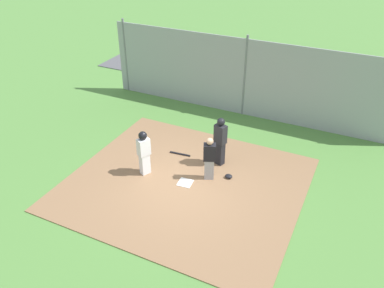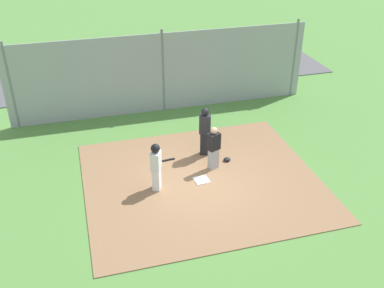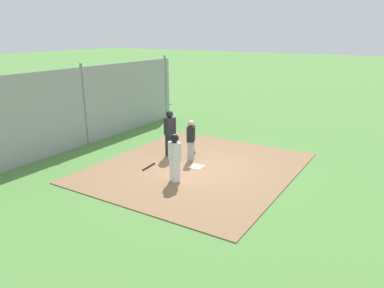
{
  "view_description": "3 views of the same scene",
  "coord_description": "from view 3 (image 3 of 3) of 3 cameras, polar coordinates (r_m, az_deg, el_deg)",
  "views": [
    {
      "loc": [
        -4.49,
        8.82,
        7.62
      ],
      "look_at": [
        0.2,
        -0.9,
        0.93
      ],
      "focal_mm": 36.57,
      "sensor_mm": 36.0,
      "label": 1
    },
    {
      "loc": [
        3.39,
        11.05,
        8.0
      ],
      "look_at": [
        0.08,
        -0.82,
        0.89
      ],
      "focal_mm": 41.82,
      "sensor_mm": 36.0,
      "label": 2
    },
    {
      "loc": [
        10.17,
        6.09,
        4.56
      ],
      "look_at": [
        0.11,
        -0.11,
        0.88
      ],
      "focal_mm": 33.93,
      "sensor_mm": 36.0,
      "label": 3
    }
  ],
  "objects": [
    {
      "name": "ground_plane",
      "position": [
        12.69,
        0.71,
        -3.76
      ],
      "size": [
        140.0,
        140.0,
        0.0
      ],
      "primitive_type": "plane",
      "color": "#51843D"
    },
    {
      "name": "dirt_infield",
      "position": [
        12.69,
        0.71,
        -3.69
      ],
      "size": [
        7.2,
        6.4,
        0.03
      ],
      "primitive_type": "cube",
      "color": "#896647",
      "rests_on": "ground_plane"
    },
    {
      "name": "home_plate",
      "position": [
        12.68,
        0.71,
        -3.59
      ],
      "size": [
        0.48,
        0.48,
        0.02
      ],
      "primitive_type": "cube",
      "rotation": [
        0.0,
        0.0,
        0.1
      ],
      "color": "white",
      "rests_on": "dirt_infield"
    },
    {
      "name": "catcher",
      "position": [
        13.18,
        -0.17,
        0.7
      ],
      "size": [
        0.45,
        0.39,
        1.49
      ],
      "rotation": [
        0.0,
        0.0,
        1.97
      ],
      "color": "#9E9EA3",
      "rests_on": "dirt_infield"
    },
    {
      "name": "umpire",
      "position": [
        13.62,
        -3.49,
        1.86
      ],
      "size": [
        0.44,
        0.37,
        1.74
      ],
      "rotation": [
        0.0,
        0.0,
        1.24
      ],
      "color": "black",
      "rests_on": "dirt_infield"
    },
    {
      "name": "runner",
      "position": [
        11.22,
        -2.75,
        -1.74
      ],
      "size": [
        0.4,
        0.46,
        1.56
      ],
      "rotation": [
        0.0,
        0.0,
        2.69
      ],
      "color": "silver",
      "rests_on": "dirt_infield"
    },
    {
      "name": "baseball_bat",
      "position": [
        12.73,
        -6.8,
        -3.53
      ],
      "size": [
        0.76,
        0.13,
        0.06
      ],
      "primitive_type": "cylinder",
      "rotation": [
        0.0,
        1.57,
        3.24
      ],
      "color": "black",
      "rests_on": "dirt_infield"
    },
    {
      "name": "catcher_mask",
      "position": [
        14.0,
        0.12,
        -1.32
      ],
      "size": [
        0.24,
        0.2,
        0.12
      ],
      "primitive_type": "ellipsoid",
      "color": "black",
      "rests_on": "dirt_infield"
    },
    {
      "name": "backstop_fence",
      "position": [
        15.61,
        -16.56,
        5.66
      ],
      "size": [
        12.0,
        0.1,
        3.35
      ],
      "color": "#93999E",
      "rests_on": "ground_plane"
    },
    {
      "name": "parking_lot",
      "position": [
        19.48,
        -25.14,
        2.15
      ],
      "size": [
        18.0,
        5.2,
        0.04
      ],
      "primitive_type": "cube",
      "color": "#515156",
      "rests_on": "ground_plane"
    },
    {
      "name": "parked_car_red",
      "position": [
        21.02,
        -16.89,
        5.72
      ],
      "size": [
        4.37,
        2.25,
        1.28
      ],
      "rotation": [
        0.0,
        0.0,
        3.26
      ],
      "color": "maroon",
      "rests_on": "parking_lot"
    },
    {
      "name": "parked_car_blue",
      "position": [
        18.91,
        -24.58,
        3.67
      ],
      "size": [
        4.26,
        2.01,
        1.28
      ],
      "rotation": [
        0.0,
        0.0,
        -0.04
      ],
      "color": "#28428C",
      "rests_on": "parking_lot"
    }
  ]
}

